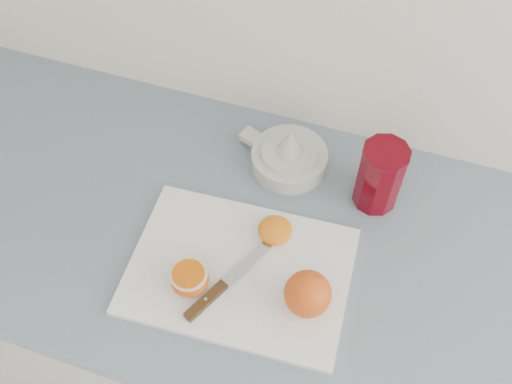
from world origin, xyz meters
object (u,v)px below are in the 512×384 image
half_orange (190,279)px  citrus_juicer (289,156)px  cutting_board (240,271)px  counter (290,339)px  red_tumbler (379,178)px

half_orange → citrus_juicer: citrus_juicer is taller
cutting_board → citrus_juicer: size_ratio=2.00×
counter → citrus_juicer: size_ratio=13.77×
counter → half_orange: 0.52m
citrus_juicer → counter: bearing=-65.6°
citrus_juicer → cutting_board: bearing=-92.3°
cutting_board → half_orange: bearing=-141.7°
citrus_juicer → red_tumbler: (0.18, -0.03, 0.04)m
red_tumbler → citrus_juicer: bearing=171.3°
counter → cutting_board: 0.47m
counter → red_tumbler: red_tumbler is taller
counter → half_orange: half_orange is taller
counter → citrus_juicer: citrus_juicer is taller
cutting_board → red_tumbler: red_tumbler is taller
citrus_juicer → red_tumbler: bearing=-8.7°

